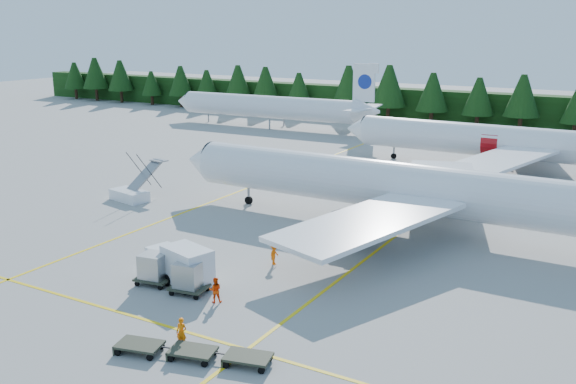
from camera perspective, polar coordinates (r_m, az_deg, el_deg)
The scene contains 15 objects.
ground at distance 43.67m, azimuth -5.89°, elevation -8.66°, with size 320.00×320.00×0.00m, color #9A9A94.
taxi_stripe_a at distance 66.82m, azimuth -5.62°, elevation -0.42°, with size 0.25×120.00×0.01m, color yellow.
taxi_stripe_b at distance 57.90m, azimuth 10.74°, elevation -2.96°, with size 0.25×120.00×0.01m, color yellow.
taxi_stripe_cross at distance 39.43m, azimuth -11.09°, elevation -11.52°, with size 80.00×0.25×0.01m, color yellow.
treeline_hedge at distance 117.67m, azimuth 18.26°, elevation 6.88°, with size 220.00×4.00×6.00m, color black.
airliner_navy at distance 57.06m, azimuth 7.22°, elevation 0.77°, with size 42.25×34.79×12.29m.
airliner_red at distance 82.87m, azimuth 17.29°, elevation 4.36°, with size 39.71×32.70×11.55m.
airliner_far_left at distance 113.80m, azimuth -2.36°, elevation 7.64°, with size 39.23×4.90×11.41m.
airstairs at distance 67.04m, azimuth -13.70°, elevation -0.02°, with size 4.43×6.01×3.68m.
service_truck at distance 45.00m, azimuth -9.67°, elevation -6.26°, with size 5.91×3.51×2.69m.
dolly_train at distance 35.39m, azimuth -8.48°, elevation -13.77°, with size 8.53×3.89×0.14m.
uld_pair at distance 43.92m, azimuth -10.36°, elevation -6.96°, with size 5.70×2.25×1.83m.
crew_a at distance 36.47m, azimuth -9.44°, elevation -12.22°, with size 0.62×0.40×1.69m, color #FF6E05.
crew_b at distance 41.60m, azimuth -6.48°, elevation -8.64°, with size 0.81×0.63×1.67m, color #F73F05.
crew_c at distance 47.60m, azimuth -1.22°, elevation -5.56°, with size 0.66×0.45×1.60m, color #FF6205.
Camera 1 is at (23.81, -32.36, 17.11)m, focal length 40.00 mm.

